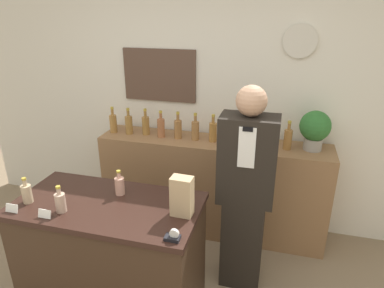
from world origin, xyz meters
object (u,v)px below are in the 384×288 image
object	(u,v)px
potted_plant	(315,128)
paper_bag	(182,196)
tape_dispenser	(173,236)
shopkeeper	(245,193)

from	to	relation	value
potted_plant	paper_bag	world-z (taller)	potted_plant
paper_bag	tape_dispenser	bearing A→B (deg)	-84.75
shopkeeper	potted_plant	bearing A→B (deg)	53.28
shopkeeper	tape_dispenser	xyz separation A→B (m)	(-0.32, -0.81, 0.12)
potted_plant	tape_dispenser	bearing A→B (deg)	-119.22
paper_bag	tape_dispenser	world-z (taller)	paper_bag
shopkeeper	tape_dispenser	world-z (taller)	shopkeeper
shopkeeper	paper_bag	distance (m)	0.69
shopkeeper	tape_dispenser	distance (m)	0.88
shopkeeper	tape_dispenser	size ratio (longest dim) A/B	18.80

